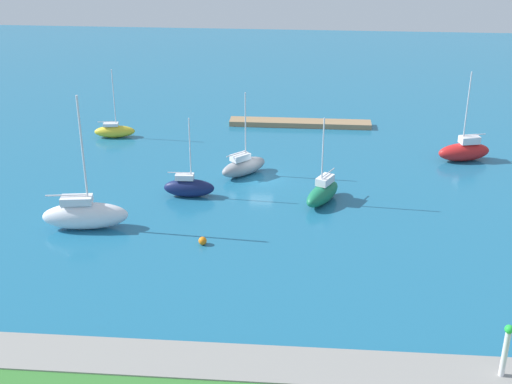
# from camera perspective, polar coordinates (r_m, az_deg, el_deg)

# --- Properties ---
(water) EXTENTS (160.00, 160.00, 0.00)m
(water) POSITION_cam_1_polar(r_m,az_deg,el_deg) (74.20, 0.43, 1.11)
(water) COLOR #1E668C
(water) RESTS_ON ground
(pier_dock) EXTENTS (18.18, 2.32, 0.66)m
(pier_dock) POSITION_cam_1_polar(r_m,az_deg,el_deg) (90.53, 3.63, 5.65)
(pier_dock) COLOR #997A56
(pier_dock) RESTS_ON ground
(breakwater) EXTENTS (71.24, 3.73, 1.02)m
(breakwater) POSITION_cam_1_polar(r_m,az_deg,el_deg) (46.27, -2.63, -14.12)
(breakwater) COLOR gray
(breakwater) RESTS_ON ground
(harbor_beacon) EXTENTS (0.56, 0.56, 3.73)m
(harbor_beacon) POSITION_cam_1_polar(r_m,az_deg,el_deg) (46.07, 19.77, -11.84)
(harbor_beacon) COLOR silver
(harbor_beacon) RESTS_ON breakwater
(sailboat_white_inner_mooring) EXTENTS (7.96, 3.34, 12.56)m
(sailboat_white_inner_mooring) POSITION_cam_1_polar(r_m,az_deg,el_deg) (65.02, -13.83, -1.80)
(sailboat_white_inner_mooring) COLOR white
(sailboat_white_inner_mooring) RESTS_ON water
(sailboat_gray_far_south) EXTENTS (5.39, 5.34, 9.11)m
(sailboat_gray_far_south) POSITION_cam_1_polar(r_m,az_deg,el_deg) (74.74, -1.03, 2.14)
(sailboat_gray_far_south) COLOR gray
(sailboat_gray_far_south) RESTS_ON water
(sailboat_red_lone_north) EXTENTS (6.36, 3.57, 10.25)m
(sailboat_red_lone_north) POSITION_cam_1_polar(r_m,az_deg,el_deg) (82.06, 16.68, 3.26)
(sailboat_red_lone_north) COLOR red
(sailboat_red_lone_north) RESTS_ON water
(sailboat_green_center_basin) EXTENTS (4.25, 5.92, 8.82)m
(sailboat_green_center_basin) POSITION_cam_1_polar(r_m,az_deg,el_deg) (68.65, 5.47, -0.04)
(sailboat_green_center_basin) COLOR #19724C
(sailboat_green_center_basin) RESTS_ON water
(sailboat_navy_far_north) EXTENTS (5.12, 1.73, 8.25)m
(sailboat_navy_far_north) POSITION_cam_1_polar(r_m,az_deg,el_deg) (69.96, -5.52, 0.41)
(sailboat_navy_far_north) COLOR #141E4C
(sailboat_navy_far_north) RESTS_ON water
(sailboat_yellow_by_breakwater) EXTENTS (5.12, 2.25, 8.49)m
(sailboat_yellow_by_breakwater) POSITION_cam_1_polar(r_m,az_deg,el_deg) (87.75, -11.50, 4.93)
(sailboat_yellow_by_breakwater) COLOR yellow
(sailboat_yellow_by_breakwater) RESTS_ON water
(mooring_buoy_orange) EXTENTS (0.73, 0.73, 0.73)m
(mooring_buoy_orange) POSITION_cam_1_polar(r_m,az_deg,el_deg) (61.04, -4.39, -4.01)
(mooring_buoy_orange) COLOR orange
(mooring_buoy_orange) RESTS_ON water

